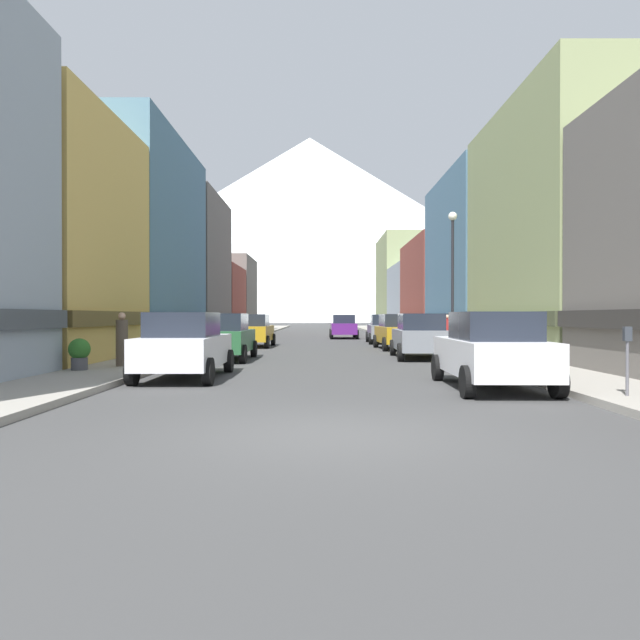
{
  "coord_description": "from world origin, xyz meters",
  "views": [
    {
      "loc": [
        -0.16,
        -8.21,
        1.68
      ],
      "look_at": [
        -0.1,
        39.53,
        1.36
      ],
      "focal_mm": 32.47,
      "sensor_mm": 36.0,
      "label": 1
    }
  ],
  "objects": [
    {
      "name": "parking_meter_near",
      "position": [
        5.75,
        2.89,
        1.01
      ],
      "size": [
        0.14,
        0.1,
        1.33
      ],
      "color": "#595960",
      "rests_on": "sidewalk_right"
    },
    {
      "name": "storefront_left_3",
      "position": [
        -10.55,
        34.56,
        5.07
      ],
      "size": [
        6.41,
        10.28,
        10.5
      ],
      "color": "#66605B",
      "rests_on": "ground"
    },
    {
      "name": "car_left_0",
      "position": [
        -3.8,
        7.33,
        0.9
      ],
      "size": [
        2.09,
        4.41,
        1.78
      ],
      "color": "silver",
      "rests_on": "ground"
    },
    {
      "name": "pedestrian_1",
      "position": [
        -6.25,
        9.53,
        0.91
      ],
      "size": [
        0.36,
        0.36,
        1.64
      ],
      "color": "brown",
      "rests_on": "sidewalk_left"
    },
    {
      "name": "storefront_left_1",
      "position": [
        -11.14,
        12.6,
        4.3
      ],
      "size": [
        7.59,
        8.08,
        8.92
      ],
      "color": "#D8B259",
      "rests_on": "ground"
    },
    {
      "name": "ground_plane",
      "position": [
        0.0,
        0.0,
        0.0
      ],
      "size": [
        400.0,
        400.0,
        0.0
      ],
      "primitive_type": "plane",
      "color": "#3B3B3B"
    },
    {
      "name": "streetlamp_right",
      "position": [
        5.35,
        15.8,
        3.99
      ],
      "size": [
        0.36,
        0.36,
        5.86
      ],
      "color": "black",
      "rests_on": "sidewalk_right"
    },
    {
      "name": "storefront_right_3",
      "position": [
        10.89,
        40.75,
        3.9
      ],
      "size": [
        7.08,
        12.69,
        8.1
      ],
      "color": "brown",
      "rests_on": "ground"
    },
    {
      "name": "storefront_right_1",
      "position": [
        11.28,
        16.03,
        5.1
      ],
      "size": [
        7.86,
        11.56,
        10.54
      ],
      "color": "#8C9966",
      "rests_on": "ground"
    },
    {
      "name": "car_right_0",
      "position": [
        3.8,
        5.14,
        0.9
      ],
      "size": [
        2.13,
        4.43,
        1.78
      ],
      "color": "silver",
      "rests_on": "ground"
    },
    {
      "name": "potted_plant_0",
      "position": [
        -7.0,
        8.19,
        0.64
      ],
      "size": [
        0.61,
        0.61,
        0.9
      ],
      "color": "#4C4C51",
      "rests_on": "sidewalk_left"
    },
    {
      "name": "storefront_right_4",
      "position": [
        10.82,
        52.59,
        3.37
      ],
      "size": [
        6.93,
        10.83,
        7.01
      ],
      "color": "#99A5B2",
      "rests_on": "ground"
    },
    {
      "name": "storefront_left_5",
      "position": [
        -12.12,
        54.44,
        3.85
      ],
      "size": [
        9.55,
        9.62,
        8.0
      ],
      "color": "#66605B",
      "rests_on": "ground"
    },
    {
      "name": "car_right_2",
      "position": [
        3.8,
        21.06,
        0.9
      ],
      "size": [
        2.21,
        4.47,
        1.78
      ],
      "color": "#B28419",
      "rests_on": "ground"
    },
    {
      "name": "storefront_right_2",
      "position": [
        12.03,
        28.07,
        5.04
      ],
      "size": [
        9.36,
        11.81,
        10.43
      ],
      "color": "slate",
      "rests_on": "ground"
    },
    {
      "name": "storefront_left_4",
      "position": [
        -12.32,
        44.7,
        3.0
      ],
      "size": [
        9.94,
        9.19,
        6.24
      ],
      "color": "brown",
      "rests_on": "ground"
    },
    {
      "name": "sidewalk_left",
      "position": [
        -6.25,
        35.0,
        0.07
      ],
      "size": [
        2.5,
        100.0,
        0.15
      ],
      "primitive_type": "cube",
      "color": "gray",
      "rests_on": "ground"
    },
    {
      "name": "car_left_1",
      "position": [
        -3.8,
        13.77,
        0.9
      ],
      "size": [
        2.07,
        4.4,
        1.78
      ],
      "color": "#265933",
      "rests_on": "ground"
    },
    {
      "name": "sidewalk_right",
      "position": [
        6.25,
        35.0,
        0.07
      ],
      "size": [
        2.5,
        100.0,
        0.15
      ],
      "primitive_type": "cube",
      "color": "gray",
      "rests_on": "ground"
    },
    {
      "name": "car_driving_0",
      "position": [
        1.6,
        35.13,
        0.9
      ],
      "size": [
        2.06,
        4.4,
        1.78
      ],
      "color": "#591E72",
      "rests_on": "ground"
    },
    {
      "name": "mountain_backdrop",
      "position": [
        -4.91,
        260.0,
        42.17
      ],
      "size": [
        252.55,
        252.55,
        84.34
      ],
      "primitive_type": "cone",
      "color": "silver",
      "rests_on": "ground"
    },
    {
      "name": "car_right_1",
      "position": [
        3.8,
        14.63,
        0.9
      ],
      "size": [
        2.21,
        4.47,
        1.78
      ],
      "color": "slate",
      "rests_on": "ground"
    },
    {
      "name": "storefront_right_5",
      "position": [
        11.82,
        64.6,
        5.63
      ],
      "size": [
        8.94,
        13.08,
        11.61
      ],
      "color": "#8C9966",
      "rests_on": "ground"
    },
    {
      "name": "storefront_left_2",
      "position": [
        -12.24,
        22.83,
        5.38
      ],
      "size": [
        9.79,
        12.19,
        11.12
      ],
      "color": "slate",
      "rests_on": "ground"
    },
    {
      "name": "car_right_3",
      "position": [
        3.8,
        27.45,
        0.9
      ],
      "size": [
        2.17,
        4.45,
        1.78
      ],
      "color": "slate",
      "rests_on": "ground"
    },
    {
      "name": "pedestrian_0",
      "position": [
        6.25,
        20.83,
        0.89
      ],
      "size": [
        0.36,
        0.36,
        1.6
      ],
      "color": "maroon",
      "rests_on": "sidewalk_right"
    },
    {
      "name": "car_left_2",
      "position": [
        -3.8,
        23.24,
        0.9
      ],
      "size": [
        2.13,
        4.43,
        1.78
      ],
      "color": "#B28419",
      "rests_on": "ground"
    }
  ]
}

